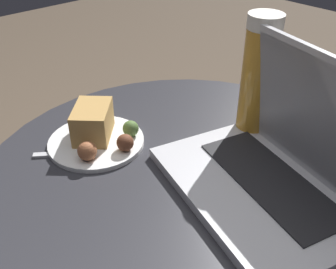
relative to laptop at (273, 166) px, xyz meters
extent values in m
cylinder|color=#2D2D33|center=(-0.12, -0.07, -0.06)|extent=(0.75, 0.75, 0.02)
cube|color=silver|center=(-0.01, -0.03, -0.04)|extent=(0.39, 0.30, 0.02)
cube|color=black|center=(0.00, 0.00, -0.03)|extent=(0.29, 0.17, 0.00)
cube|color=silver|center=(0.02, 0.06, 0.08)|extent=(0.34, 0.12, 0.22)
cube|color=silver|center=(0.02, 0.06, 0.08)|extent=(0.31, 0.11, 0.19)
cylinder|color=gold|center=(-0.13, 0.11, 0.06)|extent=(0.06, 0.06, 0.22)
cylinder|color=white|center=(-0.13, 0.11, 0.18)|extent=(0.06, 0.06, 0.03)
cylinder|color=white|center=(-0.31, -0.14, -0.04)|extent=(0.19, 0.19, 0.01)
cube|color=tan|center=(-0.32, -0.13, -0.01)|extent=(0.11, 0.11, 0.06)
sphere|color=#9E5B38|center=(-0.26, -0.18, -0.02)|extent=(0.04, 0.04, 0.04)
sphere|color=brown|center=(-0.24, -0.12, -0.02)|extent=(0.03, 0.03, 0.03)
sphere|color=#4C6B33|center=(-0.27, -0.08, -0.02)|extent=(0.03, 0.03, 0.03)
cube|color=silver|center=(-0.31, -0.20, -0.05)|extent=(0.08, 0.10, 0.00)
cube|color=silver|center=(-0.26, -0.13, -0.05)|extent=(0.05, 0.06, 0.00)
camera|label=1|loc=(0.25, -0.46, 0.39)|focal=42.00mm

